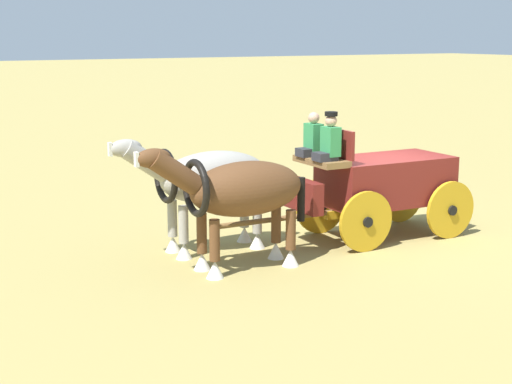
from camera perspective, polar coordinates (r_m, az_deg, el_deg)
ground_plane at (r=15.91m, az=9.49°, el=-3.20°), size 220.00×220.00×0.00m
show_wagon at (r=15.55m, az=9.08°, el=0.72°), size 5.55×1.84×2.63m
draft_horse_near at (r=13.16m, az=-1.24°, el=-0.02°), size 3.17×1.06×2.24m
draft_horse_off at (r=14.31m, az=-3.57°, el=0.90°), size 3.23×1.08×2.24m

